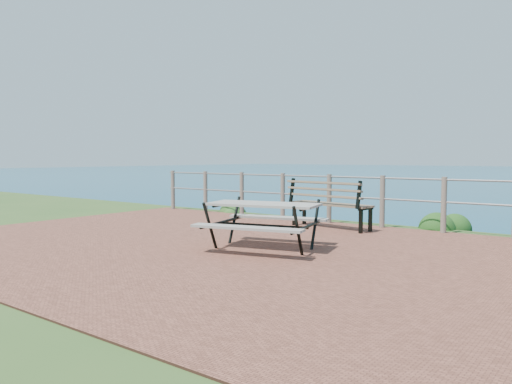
# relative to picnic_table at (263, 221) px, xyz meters

# --- Properties ---
(ground) EXTENTS (10.00, 7.00, 0.12)m
(ground) POSITION_rel_picnic_table_xyz_m (-0.65, -0.16, -0.43)
(ground) COLOR brown
(ground) RESTS_ON ground
(safety_railing) EXTENTS (9.40, 0.10, 1.00)m
(safety_railing) POSITION_rel_picnic_table_xyz_m (-0.65, 3.19, 0.14)
(safety_railing) COLOR #6B5B4C
(safety_railing) RESTS_ON ground
(picnic_table) EXTENTS (1.71, 1.36, 0.68)m
(picnic_table) POSITION_rel_picnic_table_xyz_m (0.00, 0.00, 0.00)
(picnic_table) COLOR gray
(picnic_table) RESTS_ON ground
(park_bench) EXTENTS (1.71, 0.63, 0.94)m
(park_bench) POSITION_rel_picnic_table_xyz_m (-0.25, 2.50, 0.18)
(park_bench) COLOR brown
(park_bench) RESTS_ON ground
(shrub_lip_west) EXTENTS (0.69, 0.69, 0.40)m
(shrub_lip_west) POSITION_rel_picnic_table_xyz_m (-3.57, 3.71, -0.43)
(shrub_lip_west) COLOR #1F4F1D
(shrub_lip_west) RESTS_ON ground
(shrub_lip_east) EXTENTS (0.73, 0.73, 0.46)m
(shrub_lip_east) POSITION_rel_picnic_table_xyz_m (1.54, 4.05, -0.43)
(shrub_lip_east) COLOR #1E4816
(shrub_lip_east) RESTS_ON ground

